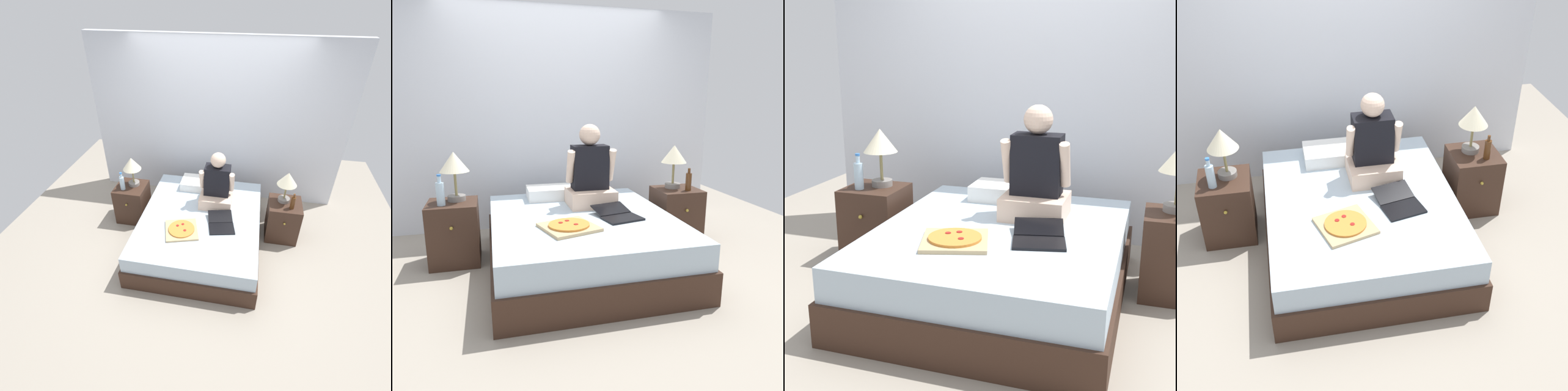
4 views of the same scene
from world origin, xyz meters
TOP-DOWN VIEW (x-y plane):
  - ground_plane at (0.00, 0.00)m, footprint 5.88×5.88m
  - wall_back at (0.00, 1.33)m, footprint 3.88×0.12m
  - bed at (0.00, 0.00)m, footprint 1.62×1.95m
  - nightstand_left at (-1.12, 0.37)m, footprint 0.44×0.47m
  - lamp_on_left_nightstand at (-1.08, 0.42)m, footprint 0.26×0.26m
  - water_bottle at (-1.20, 0.28)m, footprint 0.07×0.07m
  - nightstand_right at (1.12, 0.37)m, footprint 0.44×0.47m
  - lamp_on_right_nightstand at (1.09, 0.42)m, footprint 0.26×0.26m
  - beer_bottle at (1.19, 0.27)m, footprint 0.06×0.06m
  - pillow at (-0.15, 0.69)m, footprint 0.52×0.34m
  - person_seated at (0.16, 0.33)m, footprint 0.47×0.40m
  - laptop at (0.30, -0.15)m, footprint 0.40×0.47m
  - pizza_box at (-0.18, -0.34)m, footprint 0.50×0.50m

SIDE VIEW (x-z plane):
  - ground_plane at x=0.00m, z-range 0.00..0.00m
  - bed at x=0.00m, z-range 0.00..0.47m
  - nightstand_left at x=-1.12m, z-range 0.00..0.58m
  - nightstand_right at x=1.12m, z-range 0.00..0.58m
  - pizza_box at x=-0.18m, z-range 0.47..0.52m
  - laptop at x=0.30m, z-range 0.46..0.53m
  - pillow at x=-0.15m, z-range 0.48..0.60m
  - beer_bottle at x=1.19m, z-range 0.56..0.79m
  - water_bottle at x=-1.20m, z-range 0.55..0.83m
  - person_seated at x=0.16m, z-range 0.37..1.15m
  - lamp_on_left_nightstand at x=-1.08m, z-range 0.68..1.13m
  - lamp_on_right_nightstand at x=1.09m, z-range 0.68..1.13m
  - wall_back at x=0.00m, z-range 0.00..2.50m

